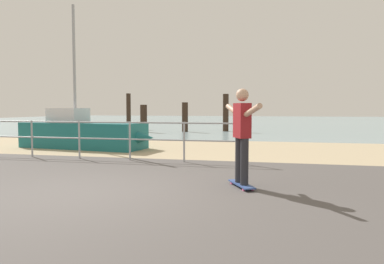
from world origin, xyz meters
The scene contains 11 objects.
ground_plane centered at (0.00, -1.00, 0.00)m, with size 24.00×10.00×0.04m, color #514C49.
beach_strip centered at (0.00, 7.00, 0.00)m, with size 24.00×6.00×0.04m, color tan.
sea_surface centered at (0.00, 35.00, 0.00)m, with size 72.00×50.00×0.04m, color #849EA3.
railing_fence centered at (-2.41, 3.60, 0.69)m, with size 8.96×0.05×1.05m.
sailboat centered at (-3.54, 6.03, 0.52)m, with size 5.05×1.98×4.94m.
skateboard centered at (2.29, 0.91, 0.07)m, with size 0.55×0.80×0.08m.
skateboarder centered at (2.29, 0.91, 1.02)m, with size 0.75×1.32×1.65m.
groyne_post_0 centered at (-6.97, 17.81, 1.20)m, with size 0.30×0.30×2.40m, color #332319.
groyne_post_1 centered at (-4.70, 14.65, 0.80)m, with size 0.40×0.40×1.60m, color #332319.
groyne_post_2 centered at (-2.43, 15.46, 0.87)m, with size 0.35×0.35×1.74m, color #332319.
groyne_post_3 centered at (-0.16, 16.46, 1.13)m, with size 0.35×0.35×2.26m, color #332319.
Camera 1 is at (2.88, -5.45, 1.39)m, focal length 34.35 mm.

